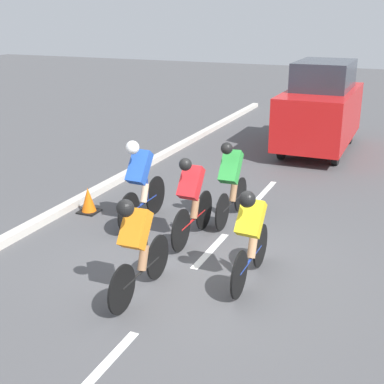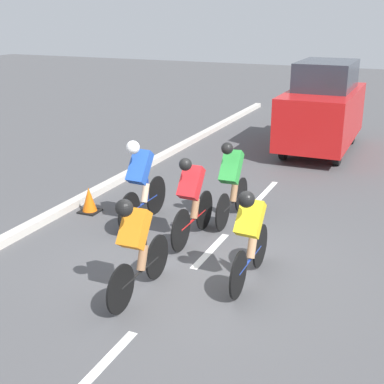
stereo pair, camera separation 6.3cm
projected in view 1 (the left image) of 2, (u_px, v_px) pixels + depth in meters
ground_plane at (198, 264)px, 8.13m from camera, size 60.00×60.00×0.00m
lane_stripe_near at (103, 367)px, 5.79m from camera, size 0.12×1.40×0.01m
lane_stripe_mid at (211, 250)px, 8.57m from camera, size 0.12×1.40×0.01m
lane_stripe_far at (265, 191)px, 11.35m from camera, size 0.12×1.40×0.01m
curb at (47, 217)px, 9.74m from camera, size 0.20×26.18×0.14m
cyclist_orange at (137, 244)px, 6.95m from camera, size 0.33×1.66×1.47m
cyclist_yellow at (250, 233)px, 7.31m from camera, size 0.34×1.66×1.45m
cyclist_green at (231, 180)px, 9.51m from camera, size 0.33×1.66×1.53m
cyclist_red at (191, 197)px, 8.69m from camera, size 0.33×1.67×1.49m
cyclist_blue at (140, 180)px, 9.36m from camera, size 0.33×1.73×1.59m
support_car at (321, 108)px, 14.25m from camera, size 1.70×3.94×2.38m
traffic_cone at (88, 201)px, 10.10m from camera, size 0.36×0.36×0.49m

